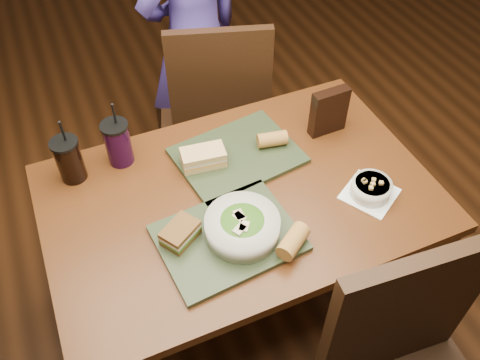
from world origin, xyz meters
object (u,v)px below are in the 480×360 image
diner (194,38)px  cup_berry (118,143)px  tray_far (237,156)px  chip_bag (329,112)px  baguette_near (293,241)px  cup_cola (69,160)px  sandwich_far (203,157)px  salad_bowl (242,226)px  baguette_far (272,139)px  tray_near (228,238)px  soup_bowl (371,188)px  chair_far (213,105)px  dining_table (240,211)px  sandwich_near (180,233)px

diner → cup_berry: (-0.51, -0.64, 0.08)m
tray_far → chip_bag: (0.37, 0.00, 0.08)m
baguette_near → cup_cola: 0.80m
tray_far → sandwich_far: sandwich_far is taller
salad_bowl → baguette_far: bearing=51.4°
baguette_near → tray_near: bearing=145.2°
tray_near → salad_bowl: 0.07m
baguette_far → soup_bowl: bearing=-58.3°
diner → baguette_far: bearing=72.9°
baguette_near → chip_bag: 0.58m
baguette_far → cup_berry: (-0.52, 0.16, 0.04)m
chair_far → diner: (0.02, 0.25, 0.20)m
tray_near → tray_far: size_ratio=1.00×
soup_bowl → baguette_near: (-0.35, -0.10, 0.02)m
tray_near → salad_bowl: salad_bowl is taller
baguette_near → baguette_far: 0.45m
salad_bowl → dining_table: bearing=68.9°
sandwich_far → baguette_near: 0.46m
diner → tray_far: (-0.12, -0.79, 0.00)m
salad_bowl → cup_berry: (-0.26, 0.48, 0.03)m
salad_bowl → cup_berry: 0.55m
sandwich_far → cup_cola: size_ratio=0.63×
cup_berry → baguette_near: bearing=-57.1°
sandwich_near → chip_bag: chip_bag is taller
soup_bowl → salad_bowl: bearing=179.0°
diner → chip_bag: 0.83m
cup_berry → tray_far: bearing=-21.4°
sandwich_far → chip_bag: bearing=-0.2°
chair_far → chip_bag: chair_far is taller
sandwich_near → cup_berry: cup_berry is taller
sandwich_near → cup_berry: bearing=100.7°
chair_far → sandwich_near: bearing=-116.9°
cup_cola → sandwich_far: bearing=-17.4°
chair_far → tray_far: bearing=-101.1°
salad_bowl → chip_bag: size_ratio=1.26×
tray_far → cup_berry: size_ratio=1.61×
tray_near → tray_far: bearing=62.4°
chair_far → salad_bowl: 0.93m
baguette_near → cup_berry: bearing=122.9°
sandwich_far → baguette_far: bearing=-1.8°
chair_far → soup_bowl: chair_far is taller
tray_near → sandwich_far: bearing=82.7°
salad_bowl → sandwich_near: bearing=162.4°
chip_bag → tray_far: bearing=178.1°
soup_bowl → sandwich_far: bearing=143.9°
soup_bowl → sandwich_far: (-0.47, 0.34, 0.02)m
baguette_near → chair_far: bearing=83.6°
soup_bowl → baguette_far: size_ratio=2.08×
chip_bag → sandwich_far: bearing=177.8°
diner → sandwich_far: size_ratio=9.41×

